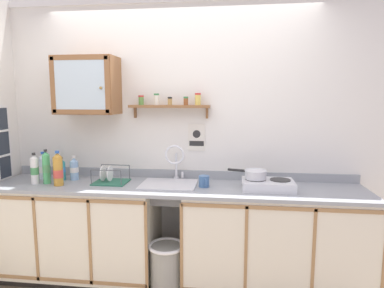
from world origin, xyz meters
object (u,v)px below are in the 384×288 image
object	(u,v)px
saucepan	(255,174)
trash_bin	(167,269)
bottle_soda_green_3	(46,168)
bottle_opaque_white_1	(35,170)
bottle_water_clear_4	(43,167)
wall_cabinet	(87,86)
hot_plate_stove	(268,185)
mug	(204,181)
dish_rack	(110,179)
bottle_detergent_teal_5	(62,169)
sink	(170,186)
bottle_juice_amber_0	(58,170)
bottle_water_blue_2	(74,169)
warning_sign	(197,138)

from	to	relation	value
saucepan	trash_bin	size ratio (longest dim) A/B	0.73
bottle_soda_green_3	bottle_opaque_white_1	bearing A→B (deg)	-166.05
saucepan	bottle_opaque_white_1	size ratio (longest dim) A/B	1.18
bottle_opaque_white_1	bottle_water_clear_4	xyz separation A→B (m)	(-0.03, 0.19, -0.01)
bottle_soda_green_3	wall_cabinet	world-z (taller)	wall_cabinet
hot_plate_stove	mug	world-z (taller)	mug
dish_rack	trash_bin	bearing A→B (deg)	-21.25
bottle_detergent_teal_5	sink	bearing A→B (deg)	-2.22
bottle_juice_amber_0	bottle_water_blue_2	distance (m)	0.22
dish_rack	wall_cabinet	size ratio (longest dim) A/B	0.53
hot_plate_stove	bottle_opaque_white_1	xyz separation A→B (m)	(-2.06, -0.07, 0.09)
bottle_juice_amber_0	dish_rack	bearing A→B (deg)	19.25
bottle_opaque_white_1	bottle_water_blue_2	world-z (taller)	bottle_opaque_white_1
saucepan	bottle_juice_amber_0	world-z (taller)	bottle_juice_amber_0
sink	bottle_opaque_white_1	distance (m)	1.22
saucepan	warning_sign	distance (m)	0.66
sink	dish_rack	xyz separation A→B (m)	(-0.55, -0.01, 0.05)
bottle_water_blue_2	wall_cabinet	size ratio (longest dim) A/B	0.41
saucepan	bottle_juice_amber_0	bearing A→B (deg)	-176.06
bottle_opaque_white_1	wall_cabinet	bearing A→B (deg)	29.17
bottle_opaque_white_1	warning_sign	world-z (taller)	warning_sign
bottle_soda_green_3	dish_rack	bearing A→B (deg)	9.64
wall_cabinet	sink	bearing A→B (deg)	-7.59
bottle_soda_green_3	bottle_water_blue_2	bearing A→B (deg)	42.65
bottle_water_blue_2	warning_sign	world-z (taller)	warning_sign
mug	sink	bearing A→B (deg)	171.26
hot_plate_stove	wall_cabinet	distance (m)	1.85
mug	bottle_water_clear_4	bearing A→B (deg)	175.92
sink	bottle_juice_amber_0	xyz separation A→B (m)	(-0.97, -0.16, 0.16)
bottle_water_blue_2	trash_bin	xyz separation A→B (m)	(0.94, -0.29, -0.78)
warning_sign	trash_bin	world-z (taller)	warning_sign
bottle_water_blue_2	hot_plate_stove	bearing A→B (deg)	-3.88
bottle_water_blue_2	wall_cabinet	bearing A→B (deg)	17.50
saucepan	wall_cabinet	size ratio (longest dim) A/B	0.59
saucepan	bottle_soda_green_3	size ratio (longest dim) A/B	1.07
dish_rack	warning_sign	distance (m)	0.89
dish_rack	trash_bin	world-z (taller)	dish_rack
wall_cabinet	hot_plate_stove	bearing A→B (deg)	-5.76
bottle_water_blue_2	bottle_detergent_teal_5	distance (m)	0.12
bottle_soda_green_3	dish_rack	size ratio (longest dim) A/B	1.05
wall_cabinet	trash_bin	bearing A→B (deg)	-22.75
sink	bottle_water_clear_4	distance (m)	1.25
bottle_water_clear_4	dish_rack	distance (m)	0.70
warning_sign	trash_bin	size ratio (longest dim) A/B	0.56
bottle_detergent_teal_5	dish_rack	bearing A→B (deg)	-5.98
saucepan	wall_cabinet	distance (m)	1.72
hot_plate_stove	saucepan	bearing A→B (deg)	168.26
bottle_opaque_white_1	mug	bearing A→B (deg)	3.08
saucepan	bottle_detergent_teal_5	bearing A→B (deg)	177.48
bottle_detergent_teal_5	bottle_water_blue_2	bearing A→B (deg)	9.93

